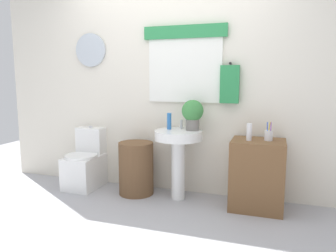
# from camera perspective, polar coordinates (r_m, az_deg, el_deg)

# --- Properties ---
(ground_plane) EXTENTS (8.00, 8.00, 0.00)m
(ground_plane) POSITION_cam_1_polar(r_m,az_deg,el_deg) (2.97, -6.69, -17.83)
(ground_plane) COLOR #A3A3A8
(back_wall) EXTENTS (4.40, 0.18, 2.60)m
(back_wall) POSITION_cam_1_polar(r_m,az_deg,el_deg) (3.73, 0.56, 8.33)
(back_wall) COLOR silver
(back_wall) RESTS_ON ground_plane
(toilet) EXTENTS (0.38, 0.51, 0.73)m
(toilet) POSITION_cam_1_polar(r_m,az_deg,el_deg) (4.06, -14.37, -6.57)
(toilet) COLOR white
(toilet) RESTS_ON ground_plane
(laundry_hamper) EXTENTS (0.39, 0.39, 0.60)m
(laundry_hamper) POSITION_cam_1_polar(r_m,az_deg,el_deg) (3.71, -5.68, -7.45)
(laundry_hamper) COLOR brown
(laundry_hamper) RESTS_ON ground_plane
(pedestal_sink) EXTENTS (0.51, 0.51, 0.76)m
(pedestal_sink) POSITION_cam_1_polar(r_m,az_deg,el_deg) (3.48, 1.84, -3.84)
(pedestal_sink) COLOR white
(pedestal_sink) RESTS_ON ground_plane
(faucet) EXTENTS (0.03, 0.03, 0.10)m
(faucet) POSITION_cam_1_polar(r_m,az_deg,el_deg) (3.55, 2.41, 0.29)
(faucet) COLOR silver
(faucet) RESTS_ON pedestal_sink
(wooden_cabinet) EXTENTS (0.52, 0.44, 0.70)m
(wooden_cabinet) POSITION_cam_1_polar(r_m,az_deg,el_deg) (3.40, 15.54, -8.30)
(wooden_cabinet) COLOR brown
(wooden_cabinet) RESTS_ON ground_plane
(soap_bottle) EXTENTS (0.05, 0.05, 0.18)m
(soap_bottle) POSITION_cam_1_polar(r_m,az_deg,el_deg) (3.51, 0.21, 0.87)
(soap_bottle) COLOR #2D6BB7
(soap_bottle) RESTS_ON pedestal_sink
(potted_plant) EXTENTS (0.23, 0.23, 0.33)m
(potted_plant) POSITION_cam_1_polar(r_m,az_deg,el_deg) (3.44, 4.39, 2.31)
(potted_plant) COLOR slate
(potted_plant) RESTS_ON pedestal_sink
(lotion_bottle) EXTENTS (0.05, 0.05, 0.17)m
(lotion_bottle) POSITION_cam_1_polar(r_m,az_deg,el_deg) (3.26, 14.21, -1.03)
(lotion_bottle) COLOR white
(lotion_bottle) RESTS_ON wooden_cabinet
(toothbrush_cup) EXTENTS (0.08, 0.08, 0.19)m
(toothbrush_cup) POSITION_cam_1_polar(r_m,az_deg,el_deg) (3.32, 17.42, -1.56)
(toothbrush_cup) COLOR silver
(toothbrush_cup) RESTS_ON wooden_cabinet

